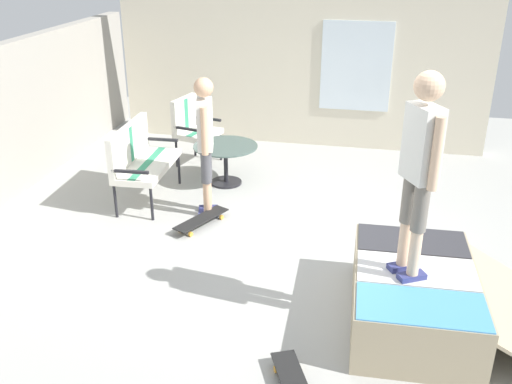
# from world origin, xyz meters

# --- Properties ---
(ground_plane) EXTENTS (12.00, 12.00, 0.10)m
(ground_plane) POSITION_xyz_m (0.00, 0.00, -0.05)
(ground_plane) COLOR #A8A8A3
(house_facade) EXTENTS (0.23, 6.00, 2.62)m
(house_facade) POSITION_xyz_m (3.80, 0.49, 1.31)
(house_facade) COLOR beige
(house_facade) RESTS_ON ground_plane
(skate_ramp) EXTENTS (1.70, 1.84, 0.54)m
(skate_ramp) POSITION_xyz_m (-0.97, -1.26, 0.27)
(skate_ramp) COLOR tan
(skate_ramp) RESTS_ON ground_plane
(patio_bench) EXTENTS (1.27, 0.60, 1.02)m
(patio_bench) POSITION_xyz_m (1.05, 2.22, 0.62)
(patio_bench) COLOR black
(patio_bench) RESTS_ON ground_plane
(patio_chair_near_house) EXTENTS (0.73, 0.68, 1.02)m
(patio_chair_near_house) POSITION_xyz_m (2.50, 1.96, 0.61)
(patio_chair_near_house) COLOR black
(patio_chair_near_house) RESTS_ON ground_plane
(patio_table) EXTENTS (0.90, 0.90, 0.57)m
(patio_table) POSITION_xyz_m (1.79, 1.24, 0.40)
(patio_table) COLOR black
(patio_table) RESTS_ON ground_plane
(person_watching) EXTENTS (0.47, 0.30, 1.74)m
(person_watching) POSITION_xyz_m (0.81, 1.23, 1.02)
(person_watching) COLOR navy
(person_watching) RESTS_ON ground_plane
(person_skater) EXTENTS (0.43, 0.35, 1.78)m
(person_skater) POSITION_xyz_m (-1.06, -1.14, 1.59)
(person_skater) COLOR navy
(person_skater) RESTS_ON skate_ramp
(skateboard_by_bench) EXTENTS (0.81, 0.52, 0.10)m
(skateboard_by_bench) POSITION_xyz_m (0.45, 1.20, 0.08)
(skateboard_by_bench) COLOR black
(skateboard_by_bench) RESTS_ON ground_plane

